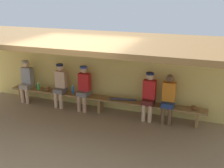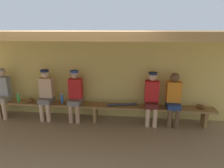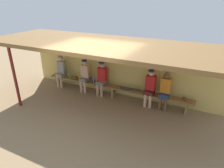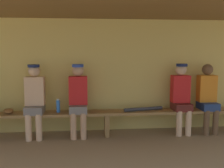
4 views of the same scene
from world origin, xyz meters
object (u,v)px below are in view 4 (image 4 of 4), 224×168
player_rightmost (35,98)px  water_bottle_blue (58,106)px  baseball_glove_worn (9,111)px  baseball_bat (143,109)px  player_in_white (181,95)px  bench (107,115)px  player_with_sunglasses (78,97)px  player_shirtless_tan (208,95)px

player_rightmost → water_bottle_blue: bearing=2.1°
water_bottle_blue → baseball_glove_worn: 0.89m
baseball_bat → player_in_white: bearing=-10.6°
bench → player_in_white: 1.48m
player_with_sunglasses → player_rightmost: same height
player_shirtless_tan → water_bottle_blue: size_ratio=5.32×
player_shirtless_tan → baseball_glove_worn: bearing=179.9°
bench → baseball_glove_worn: (-1.78, 0.01, 0.12)m
player_in_white → baseball_bat: (-0.73, -0.00, -0.25)m
bench → player_rightmost: 1.36m
bench → player_with_sunglasses: player_with_sunglasses is taller
player_shirtless_tan → player_rightmost: bearing=180.0°
player_rightmost → baseball_glove_worn: bearing=179.0°
player_in_white → player_with_sunglasses: 1.96m
player_rightmost → baseball_bat: player_rightmost is taller
player_in_white → player_rightmost: bearing=180.0°
baseball_bat → baseball_glove_worn: bearing=168.9°
player_in_white → player_rightmost: 2.75m
player_with_sunglasses → baseball_glove_worn: 1.28m
player_shirtless_tan → baseball_bat: player_shirtless_tan is taller
baseball_glove_worn → baseball_bat: bearing=64.6°
player_in_white → player_shirtless_tan: (0.53, -0.00, -0.02)m
player_with_sunglasses → player_shirtless_tan: player_with_sunglasses is taller
player_in_white → player_shirtless_tan: bearing=-0.1°
player_shirtless_tan → baseball_glove_worn: size_ratio=5.56×
player_in_white → baseball_glove_worn: size_ratio=5.60×
player_in_white → player_shirtless_tan: size_ratio=1.01×
player_with_sunglasses → water_bottle_blue: (-0.37, 0.02, -0.17)m
player_in_white → baseball_bat: player_in_white is taller
player_in_white → baseball_bat: bearing=-179.7°
player_shirtless_tan → player_rightmost: (-3.28, 0.00, 0.02)m
bench → water_bottle_blue: bearing=178.8°
player_with_sunglasses → player_rightmost: (-0.79, 0.00, 0.00)m
player_with_sunglasses → baseball_bat: player_with_sunglasses is taller
player_with_sunglasses → water_bottle_blue: 0.41m
bench → baseball_glove_worn: 1.79m
player_rightmost → baseball_glove_worn: 0.53m
water_bottle_blue → bench: bearing=-1.2°
bench → player_in_white: (1.43, 0.00, 0.36)m
water_bottle_blue → player_rightmost: bearing=-177.9°
baseball_bat → water_bottle_blue: bearing=168.5°
bench → baseball_bat: (0.70, -0.00, 0.11)m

